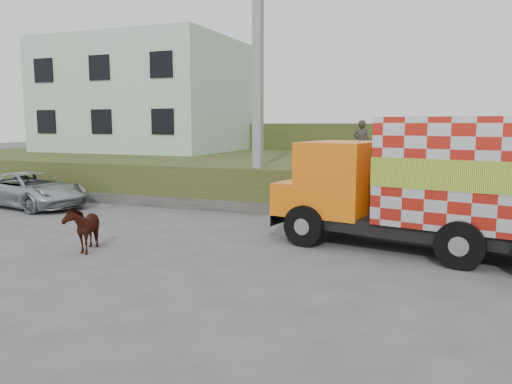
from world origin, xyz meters
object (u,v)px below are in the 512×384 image
at_px(utility_pole, 258,92).
at_px(cow, 84,228).
at_px(cargo_truck, 437,184).
at_px(suv, 31,190).
at_px(pedestrian, 361,143).

bearing_deg(utility_pole, cow, -106.20).
xyz_separation_m(cargo_truck, suv, (-13.84, 1.44, -0.99)).
height_order(cow, pedestrian, pedestrian).
bearing_deg(cow, cargo_truck, -3.89).
bearing_deg(cargo_truck, utility_pole, 159.20).
bearing_deg(pedestrian, utility_pole, 42.48).
xyz_separation_m(cargo_truck, cow, (-7.80, -2.87, -1.07)).
relative_size(cargo_truck, cow, 5.63).
distance_m(cargo_truck, suv, 13.95).
bearing_deg(cow, pedestrian, 37.14).
height_order(suv, pedestrian, pedestrian).
xyz_separation_m(utility_pole, cow, (-1.90, -6.54, -3.52)).
distance_m(cow, suv, 7.42).
distance_m(utility_pole, cow, 7.67).
distance_m(utility_pole, cargo_truck, 7.37).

